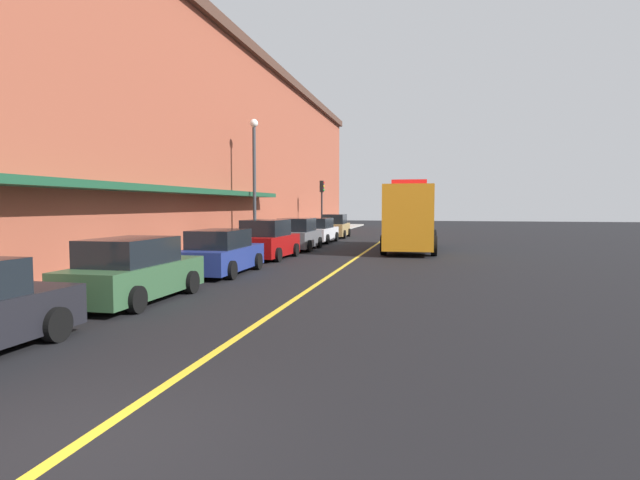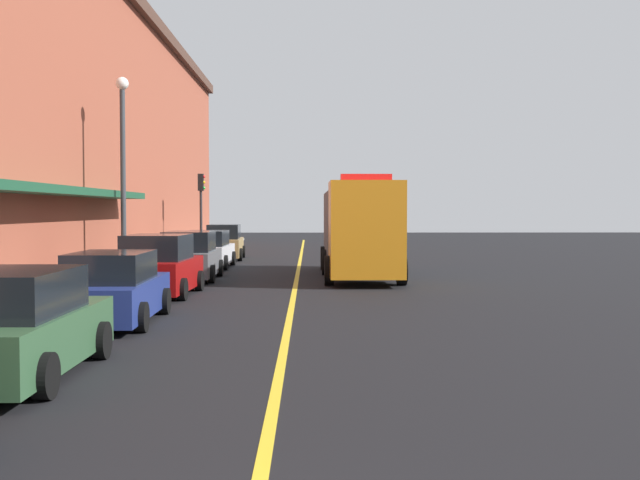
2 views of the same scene
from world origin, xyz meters
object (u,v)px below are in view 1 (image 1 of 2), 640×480
(parked_car_1, at_px, (134,272))
(parked_car_6, at_px, (335,227))
(parked_car_4, at_px, (298,235))
(traffic_light_near, at_px, (322,197))
(utility_truck, at_px, (412,218))
(parking_meter_0, at_px, (145,250))
(parked_car_5, at_px, (318,231))
(parked_car_3, at_px, (267,241))
(parked_car_2, at_px, (221,253))
(street_lamp_left, at_px, (254,170))

(parked_car_1, xyz_separation_m, parked_car_6, (0.07, 27.53, 0.06))
(parked_car_4, relative_size, traffic_light_near, 1.03)
(utility_truck, xyz_separation_m, parking_meter_0, (-7.69, -14.46, -0.72))
(parked_car_1, bearing_deg, utility_truck, -20.03)
(parked_car_5, height_order, parked_car_6, parked_car_6)
(parked_car_3, height_order, traffic_light_near, traffic_light_near)
(parked_car_2, height_order, utility_truck, utility_truck)
(parked_car_1, height_order, utility_truck, utility_truck)
(parked_car_2, distance_m, parked_car_5, 16.36)
(street_lamp_left, relative_size, traffic_light_near, 1.61)
(parked_car_1, height_order, parked_car_6, parked_car_6)
(street_lamp_left, height_order, traffic_light_near, street_lamp_left)
(parked_car_2, distance_m, traffic_light_near, 23.78)
(parked_car_3, bearing_deg, street_lamp_left, 29.14)
(parked_car_3, bearing_deg, parking_meter_0, 172.68)
(parked_car_4, relative_size, street_lamp_left, 0.64)
(parked_car_4, xyz_separation_m, parked_car_6, (-0.01, 11.33, 0.01))
(parked_car_4, distance_m, utility_truck, 6.39)
(parked_car_6, bearing_deg, street_lamp_left, 168.91)
(parked_car_4, bearing_deg, parked_car_1, 179.25)
(parked_car_6, distance_m, parking_meter_0, 24.67)
(utility_truck, bearing_deg, traffic_light_near, -147.46)
(parked_car_3, relative_size, utility_truck, 0.45)
(parked_car_4, bearing_deg, traffic_light_near, 5.74)
(parked_car_4, bearing_deg, parked_car_2, 179.27)
(parked_car_5, height_order, parking_meter_0, parked_car_5)
(parked_car_3, relative_size, parked_car_6, 0.96)
(parked_car_6, bearing_deg, parked_car_3, 177.88)
(parked_car_2, xyz_separation_m, traffic_light_near, (-1.37, 23.62, 2.40))
(parked_car_2, bearing_deg, utility_truck, -28.96)
(parked_car_1, xyz_separation_m, parked_car_2, (0.03, 5.57, -0.02))
(parked_car_6, xyz_separation_m, utility_truck, (6.22, -10.16, 0.94))
(parked_car_1, distance_m, street_lamp_left, 15.49)
(parked_car_1, distance_m, parked_car_5, 21.93)
(parked_car_2, height_order, parked_car_6, parked_car_6)
(utility_truck, relative_size, parking_meter_0, 7.11)
(parking_meter_0, bearing_deg, parked_car_4, 83.66)
(parked_car_4, bearing_deg, street_lamp_left, 121.02)
(parking_meter_0, bearing_deg, parked_car_5, 86.00)
(parked_car_1, distance_m, parked_car_6, 27.53)
(traffic_light_near, bearing_deg, parked_car_6, -49.70)
(parked_car_2, bearing_deg, parked_car_6, -1.12)
(traffic_light_near, bearing_deg, parking_meter_0, -90.13)
(parked_car_5, xyz_separation_m, parking_meter_0, (-1.33, -19.02, 0.29))
(parked_car_3, distance_m, parked_car_5, 10.87)
(parked_car_6, relative_size, utility_truck, 0.47)
(parked_car_2, distance_m, utility_truck, 13.39)
(parked_car_5, bearing_deg, parked_car_2, -178.68)
(parked_car_1, distance_m, parked_car_4, 16.20)
(utility_truck, relative_size, street_lamp_left, 1.36)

